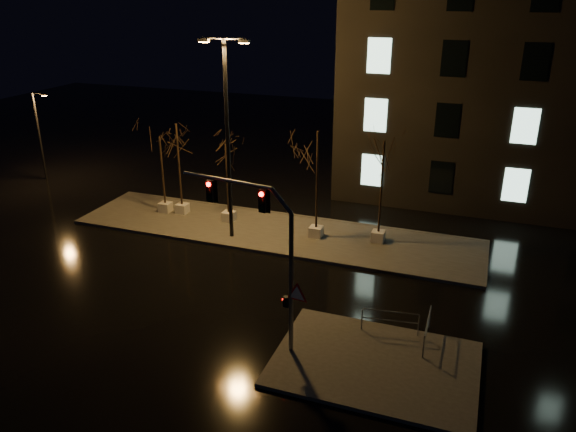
% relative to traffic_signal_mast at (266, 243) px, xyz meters
% --- Properties ---
extents(ground, '(90.00, 90.00, 0.00)m').
position_rel_traffic_signal_mast_xyz_m(ground, '(-3.52, 3.68, -4.16)').
color(ground, black).
rests_on(ground, ground).
extents(median, '(22.00, 5.00, 0.15)m').
position_rel_traffic_signal_mast_xyz_m(median, '(-3.52, 9.68, -4.08)').
color(median, '#42403B').
rests_on(median, ground).
extents(sidewalk_corner, '(7.00, 5.00, 0.15)m').
position_rel_traffic_signal_mast_xyz_m(sidewalk_corner, '(3.98, 0.18, -4.08)').
color(sidewalk_corner, '#42403B').
rests_on(sidewalk_corner, ground).
extents(building, '(25.00, 12.00, 15.00)m').
position_rel_traffic_signal_mast_xyz_m(building, '(10.48, 21.68, 3.34)').
color(building, black).
rests_on(building, ground).
extents(tree_0, '(1.80, 1.80, 4.58)m').
position_rel_traffic_signal_mast_xyz_m(tree_0, '(-10.46, 10.11, -0.53)').
color(tree_0, beige).
rests_on(tree_0, median).
extents(tree_1, '(1.80, 1.80, 5.38)m').
position_rel_traffic_signal_mast_xyz_m(tree_1, '(-9.43, 10.26, 0.07)').
color(tree_1, beige).
rests_on(tree_1, median).
extents(tree_2, '(1.80, 1.80, 4.53)m').
position_rel_traffic_signal_mast_xyz_m(tree_2, '(-6.37, 10.07, -0.57)').
color(tree_2, beige).
rests_on(tree_2, median).
extents(tree_3, '(1.80, 1.80, 5.78)m').
position_rel_traffic_signal_mast_xyz_m(tree_3, '(-1.15, 9.70, 0.38)').
color(tree_3, beige).
rests_on(tree_3, median).
extents(tree_4, '(1.80, 1.80, 5.43)m').
position_rel_traffic_signal_mast_xyz_m(tree_4, '(2.03, 10.25, 0.11)').
color(tree_4, beige).
rests_on(tree_4, median).
extents(traffic_signal_mast, '(4.95, 0.83, 6.10)m').
position_rel_traffic_signal_mast_xyz_m(traffic_signal_mast, '(0.00, 0.00, 0.00)').
color(traffic_signal_mast, slate).
rests_on(traffic_signal_mast, sidewalk_corner).
extents(streetlight_main, '(2.50, 0.45, 10.02)m').
position_rel_traffic_signal_mast_xyz_m(streetlight_main, '(-5.34, 8.27, 1.77)').
color(streetlight_main, black).
rests_on(streetlight_main, median).
extents(streetlight_far, '(1.17, 0.25, 5.95)m').
position_rel_traffic_signal_mast_xyz_m(streetlight_far, '(-21.58, 12.92, -0.89)').
color(streetlight_far, black).
rests_on(streetlight_far, ground).
extents(guard_rail_a, '(2.13, 0.34, 0.93)m').
position_rel_traffic_signal_mast_xyz_m(guard_rail_a, '(4.11, 2.18, -3.40)').
color(guard_rail_a, slate).
rests_on(guard_rail_a, sidewalk_corner).
extents(guard_rail_b, '(0.07, 2.07, 0.98)m').
position_rel_traffic_signal_mast_xyz_m(guard_rail_b, '(5.49, 2.02, -3.38)').
color(guard_rail_b, slate).
rests_on(guard_rail_b, sidewalk_corner).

